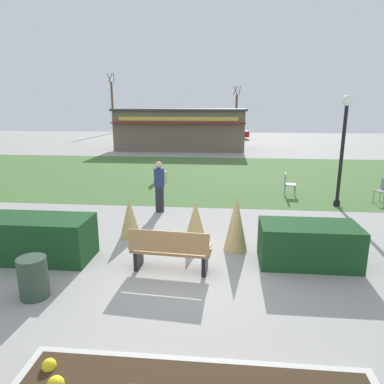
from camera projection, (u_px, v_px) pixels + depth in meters
name	position (u px, v px, depth m)	size (l,w,h in m)	color
ground_plane	(180.00, 275.00, 7.28)	(80.00, 80.00, 0.00)	#999691
lawn_patch	(208.00, 174.00, 17.87)	(36.00, 12.00, 0.01)	#446B33
park_bench	(170.00, 250.00, 7.33)	(1.74, 0.66, 0.95)	#9E7547
hedge_left	(37.00, 238.00, 7.95)	(2.51, 1.10, 0.99)	#19421E
hedge_right	(308.00, 244.00, 7.72)	(2.13, 1.10, 0.91)	#19421E
ornamental_grass_behind_left	(195.00, 221.00, 9.06)	(0.58, 0.58, 1.04)	tan
ornamental_grass_behind_right	(130.00, 217.00, 9.32)	(0.54, 0.54, 1.07)	tan
ornamental_grass_behind_center	(236.00, 223.00, 8.38)	(0.58, 0.58, 1.38)	tan
lamppost_mid	(344.00, 137.00, 11.72)	(0.36, 0.36, 3.78)	black
trash_bin	(33.00, 278.00, 6.36)	(0.52, 0.52, 0.78)	#2D4233
food_kiosk	(181.00, 129.00, 28.23)	(10.28, 5.07, 3.20)	#6B5B4C
cafe_chair_west	(159.00, 170.00, 16.13)	(0.58, 0.58, 0.89)	gray
cafe_chair_east	(288.00, 182.00, 13.57)	(0.49, 0.49, 0.89)	gray
person_strolling	(159.00, 186.00, 11.43)	(0.34, 0.34, 1.69)	#23232D
parked_car_west_slot	(180.00, 132.00, 37.24)	(4.29, 2.22, 1.20)	black
parked_car_center_slot	(228.00, 133.00, 36.77)	(4.35, 2.34, 1.20)	maroon
tree_left_bg	(112.00, 106.00, 44.24)	(0.91, 0.96, 7.40)	brown
tree_right_bg	(236.00, 113.00, 42.51)	(0.91, 0.96, 5.76)	brown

